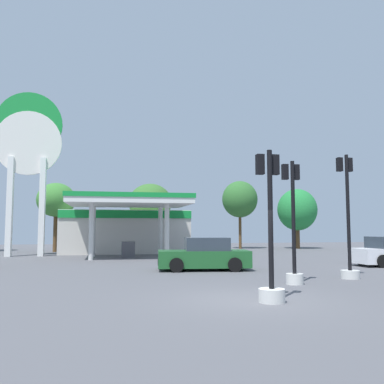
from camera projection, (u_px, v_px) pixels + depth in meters
The scene contains 11 objects.
ground_plane at pixel (250, 300), 11.63m from camera, with size 90.00×90.00×0.00m, color #56565B.
gas_station at pixel (125, 228), 34.06m from camera, with size 10.24×12.34×4.26m.
station_pole_sign at pixel (28, 151), 30.71m from camera, with size 4.77×0.56×12.12m.
car_2 at pixel (204, 255), 20.07m from camera, with size 4.55×2.38×1.57m.
traffic_signal_0 at pixel (293, 236), 15.13m from camera, with size 0.65×0.67×4.47m.
traffic_signal_1 at pixel (270, 250), 11.42m from camera, with size 0.72×0.72×4.17m.
traffic_signal_3 at pixel (348, 235), 16.81m from camera, with size 0.73×0.73×5.00m.
tree_1 at pixel (56, 200), 36.15m from camera, with size 3.29×3.29×5.96m.
tree_2 at pixel (150, 203), 38.71m from camera, with size 3.98×3.98×6.16m.
tree_3 at pixel (240, 199), 42.03m from camera, with size 3.56×3.56×6.79m.
tree_4 at pixel (297, 210), 42.00m from camera, with size 3.94×3.94×5.99m.
Camera 1 is at (-3.91, -11.30, 1.99)m, focal length 39.04 mm.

